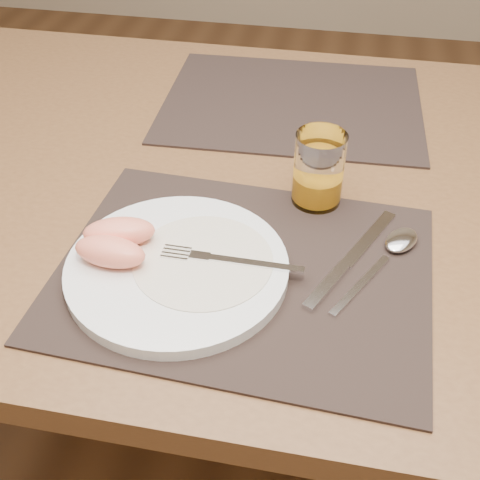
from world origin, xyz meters
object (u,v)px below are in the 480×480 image
Objects in this scene: table at (264,215)px; placemat_near at (244,271)px; spoon at (396,246)px; juice_glass at (318,172)px; knife at (345,265)px; placemat_far at (292,103)px; fork at (219,259)px; plate at (177,268)px.

placemat_near reaches higher than table.
spoon reaches higher than placemat_near.
table is at bearing 143.70° from juice_glass.
spoon is (0.18, 0.07, 0.01)m from placemat_near.
table is at bearing 124.30° from knife.
spoon is at bearing -64.14° from placemat_far.
fork is (-0.03, -0.45, 0.02)m from placemat_far.
spoon is at bearing -37.56° from table.
placemat_near is at bearing -87.69° from table.
juice_glass is (0.15, 0.18, 0.04)m from plate.
placemat_near is 0.13m from knife.
placemat_far is at bearing 89.43° from placemat_near.
fork is (-0.03, -0.01, 0.02)m from placemat_near.
placemat_near is at bearing -166.70° from knife.
fork is 0.98× the size of spoon.
fork is 1.68× the size of juice_glass.
juice_glass reaches higher than fork.
placemat_near is at bearing -90.57° from placemat_far.
juice_glass is (0.10, 0.17, 0.03)m from fork.
spoon is (0.26, 0.09, -0.00)m from plate.
juice_glass is at bearing 110.39° from knife.
placemat_far is 2.52× the size of spoon.
knife is 0.15m from juice_glass.
placemat_near is 2.19× the size of knife.
placemat_near is 0.20m from spoon.
spoon reaches higher than placemat_far.
table is 6.80× the size of knife.
placemat_far is 0.29m from juice_glass.
placemat_near is at bearing -114.46° from juice_glass.
plate is 0.28m from spoon.
knife is (0.13, -0.19, 0.09)m from table.
placemat_far is 0.47m from plate.
plate reaches higher than table.
juice_glass is at bearing -36.30° from table.
knife reaches higher than table.
placemat_far is 0.43m from knife.
placemat_far is at bearing 103.73° from juice_glass.
table is at bearing 84.92° from fork.
placemat_near is 0.04m from fork.
table is 5.19× the size of plate.
placemat_far is 2.19× the size of knife.
plate is 0.21m from knife.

